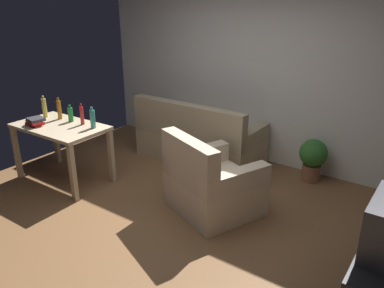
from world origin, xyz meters
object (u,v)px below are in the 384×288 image
object	(u,v)px
bottle_amber	(59,110)
bottle_green	(70,114)
couch	(198,140)
bottle_tall	(93,119)
bottle_squat	(44,108)
bottle_red	(82,115)
desk	(61,133)
book_stack	(35,122)
armchair	(210,185)
potted_plant	(313,157)

from	to	relation	value
bottle_amber	bottle_green	size ratio (longest dim) A/B	1.29
couch	bottle_tall	xyz separation A→B (m)	(-0.63, -1.37, 0.57)
bottle_squat	bottle_green	xyz separation A→B (m)	(0.44, 0.08, -0.03)
couch	bottle_amber	size ratio (longest dim) A/B	6.28
couch	bottle_red	bearing A→B (deg)	57.90
couch	bottle_tall	size ratio (longest dim) A/B	6.75
desk	bottle_tall	xyz separation A→B (m)	(0.43, 0.18, 0.23)
couch	bottle_squat	size ratio (longest dim) A/B	6.16
bottle_squat	bottle_amber	size ratio (longest dim) A/B	1.02
bottle_green	book_stack	xyz separation A→B (m)	(-0.24, -0.37, -0.05)
bottle_green	bottle_red	bearing A→B (deg)	1.82
bottle_red	bottle_tall	xyz separation A→B (m)	(0.22, -0.01, -0.00)
bottle_green	bottle_red	world-z (taller)	bottle_red
armchair	book_stack	distance (m)	2.38
couch	bottle_red	distance (m)	1.70
bottle_amber	bottle_red	size ratio (longest dim) A/B	1.05
bottle_green	bottle_tall	world-z (taller)	bottle_tall
armchair	bottle_tall	size ratio (longest dim) A/B	4.28
couch	bottle_tall	distance (m)	1.62
potted_plant	bottle_squat	size ratio (longest dim) A/B	1.94
bottle_red	bottle_tall	distance (m)	0.22
desk	book_stack	xyz separation A→B (m)	(-0.24, -0.18, 0.16)
bottle_amber	bottle_green	world-z (taller)	bottle_amber
book_stack	bottle_red	bearing A→B (deg)	39.06
bottle_amber	bottle_green	bearing A→B (deg)	2.73
bottle_amber	bottle_red	distance (m)	0.43
armchair	bottle_amber	world-z (taller)	bottle_amber
desk	bottle_squat	bearing A→B (deg)	165.16
desk	book_stack	bearing A→B (deg)	-144.72
potted_plant	bottle_red	bearing A→B (deg)	-145.79
couch	bottle_red	xyz separation A→B (m)	(-0.85, -1.36, 0.57)
bottle_squat	bottle_green	world-z (taller)	bottle_squat
book_stack	potted_plant	bearing A→B (deg)	35.02
bottle_amber	bottle_squat	bearing A→B (deg)	-163.71
couch	potted_plant	xyz separation A→B (m)	(1.60, 0.31, 0.02)
bottle_amber	bottle_tall	world-z (taller)	bottle_amber
potted_plant	book_stack	bearing A→B (deg)	-144.98
desk	bottle_red	bearing A→B (deg)	40.57
couch	armchair	size ratio (longest dim) A/B	1.58
bottle_green	bottle_tall	distance (m)	0.44
bottle_red	book_stack	bearing A→B (deg)	-140.94
couch	book_stack	bearing A→B (deg)	52.85
bottle_squat	bottle_green	distance (m)	0.45
couch	book_stack	distance (m)	2.23
bottle_squat	couch	bearing A→B (deg)	43.60
bottle_amber	book_stack	distance (m)	0.36
desk	bottle_green	bearing A→B (deg)	90.44
couch	bottle_green	distance (m)	1.82
desk	bottle_green	size ratio (longest dim) A/B	5.43
potted_plant	armchair	distance (m)	1.56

